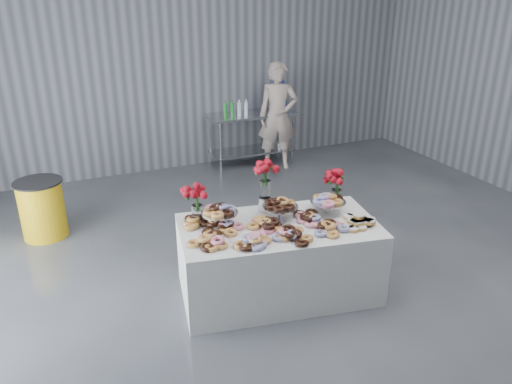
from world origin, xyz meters
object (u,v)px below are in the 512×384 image
display_table (278,259)px  prep_table (252,129)px  water_jug (279,96)px  trash_barrel (42,209)px  person (278,116)px

display_table → prep_table: 3.88m
display_table → prep_table: prep_table is taller
display_table → prep_table: size_ratio=1.27×
water_jug → display_table: bearing=-116.1°
prep_table → trash_barrel: 3.67m
prep_table → person: (0.34, -0.30, 0.26)m
display_table → trash_barrel: size_ratio=2.62×
prep_table → person: size_ratio=0.86×
water_jug → person: person is taller
trash_barrel → display_table: bearing=-47.0°
display_table → person: size_ratio=1.08×
display_table → person: (1.63, 3.35, 0.50)m
person → trash_barrel: bearing=-142.4°
display_table → trash_barrel: bearing=133.0°
prep_table → water_jug: water_jug is taller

